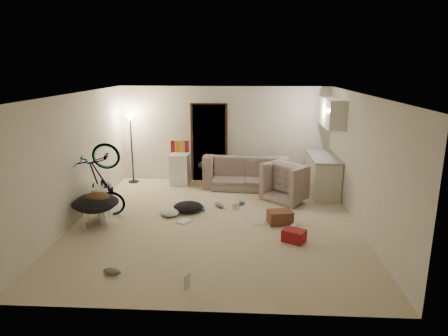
# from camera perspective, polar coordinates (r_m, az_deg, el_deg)

# --- Properties ---
(floor) EXTENTS (5.50, 6.00, 0.02)m
(floor) POSITION_cam_1_polar(r_m,az_deg,el_deg) (8.01, -1.14, -7.72)
(floor) COLOR beige
(floor) RESTS_ON ground
(ceiling) EXTENTS (5.50, 6.00, 0.02)m
(ceiling) POSITION_cam_1_polar(r_m,az_deg,el_deg) (7.44, -1.24, 10.57)
(ceiling) COLOR white
(ceiling) RESTS_ON wall_back
(wall_back) EXTENTS (5.50, 0.02, 2.50)m
(wall_back) POSITION_cam_1_polar(r_m,az_deg,el_deg) (10.57, 0.05, 4.84)
(wall_back) COLOR silver
(wall_back) RESTS_ON floor
(wall_front) EXTENTS (5.50, 0.02, 2.50)m
(wall_front) POSITION_cam_1_polar(r_m,az_deg,el_deg) (4.76, -3.94, -7.30)
(wall_front) COLOR silver
(wall_front) RESTS_ON floor
(wall_left) EXTENTS (0.02, 6.00, 2.50)m
(wall_left) POSITION_cam_1_polar(r_m,az_deg,el_deg) (8.30, -20.55, 1.25)
(wall_left) COLOR silver
(wall_left) RESTS_ON floor
(wall_right) EXTENTS (0.02, 6.00, 2.50)m
(wall_right) POSITION_cam_1_polar(r_m,az_deg,el_deg) (7.91, 19.17, 0.76)
(wall_right) COLOR silver
(wall_right) RESTS_ON floor
(doorway) EXTENTS (0.85, 0.10, 2.04)m
(doorway) POSITION_cam_1_polar(r_m,az_deg,el_deg) (10.60, -2.13, 3.60)
(doorway) COLOR black
(doorway) RESTS_ON floor
(door_trim) EXTENTS (0.97, 0.04, 2.10)m
(door_trim) POSITION_cam_1_polar(r_m,az_deg,el_deg) (10.57, -2.14, 3.56)
(door_trim) COLOR #311E11
(door_trim) RESTS_ON floor
(floor_lamp) EXTENTS (0.28, 0.28, 1.81)m
(floor_lamp) POSITION_cam_1_polar(r_m,az_deg,el_deg) (10.62, -13.15, 4.81)
(floor_lamp) COLOR black
(floor_lamp) RESTS_ON floor
(kitchen_counter) EXTENTS (0.60, 1.50, 0.88)m
(kitchen_counter) POSITION_cam_1_polar(r_m,az_deg,el_deg) (9.92, 13.88, -1.02)
(kitchen_counter) COLOR beige
(kitchen_counter) RESTS_ON floor
(counter_top) EXTENTS (0.64, 1.54, 0.04)m
(counter_top) POSITION_cam_1_polar(r_m,az_deg,el_deg) (9.81, 14.04, 1.57)
(counter_top) COLOR gray
(counter_top) RESTS_ON kitchen_counter
(kitchen_uppers) EXTENTS (0.38, 1.40, 0.65)m
(kitchen_uppers) POSITION_cam_1_polar(r_m,az_deg,el_deg) (9.67, 15.18, 7.63)
(kitchen_uppers) COLOR beige
(kitchen_uppers) RESTS_ON wall_right
(sofa) EXTENTS (2.17, 0.97, 0.62)m
(sofa) POSITION_cam_1_polar(r_m,az_deg,el_deg) (10.21, 3.16, -0.94)
(sofa) COLOR #3E453D
(sofa) RESTS_ON floor
(armchair) EXTENTS (1.31, 1.30, 0.64)m
(armchair) POSITION_cam_1_polar(r_m,az_deg,el_deg) (9.41, 9.84, -2.40)
(armchair) COLOR #3E453D
(armchair) RESTS_ON floor
(bicycle) EXTENTS (1.65, 0.84, 0.92)m
(bicycle) POSITION_cam_1_polar(r_m,az_deg,el_deg) (8.45, -16.89, -4.08)
(bicycle) COLOR black
(bicycle) RESTS_ON floor
(book_asset) EXTENTS (0.26, 0.23, 0.02)m
(book_asset) POSITION_cam_1_polar(r_m,az_deg,el_deg) (5.76, -5.64, -17.06)
(book_asset) COLOR maroon
(book_asset) RESTS_ON floor
(mini_fridge) EXTENTS (0.50, 0.50, 0.80)m
(mini_fridge) POSITION_cam_1_polar(r_m,az_deg,el_deg) (10.42, -6.30, -0.17)
(mini_fridge) COLOR white
(mini_fridge) RESTS_ON floor
(snack_box_0) EXTENTS (0.10, 0.07, 0.30)m
(snack_box_0) POSITION_cam_1_polar(r_m,az_deg,el_deg) (10.32, -7.32, 3.07)
(snack_box_0) COLOR maroon
(snack_box_0) RESTS_ON mini_fridge
(snack_box_1) EXTENTS (0.10, 0.07, 0.30)m
(snack_box_1) POSITION_cam_1_polar(r_m,az_deg,el_deg) (10.30, -6.67, 3.07)
(snack_box_1) COLOR orange
(snack_box_1) RESTS_ON mini_fridge
(snack_box_2) EXTENTS (0.10, 0.07, 0.30)m
(snack_box_2) POSITION_cam_1_polar(r_m,az_deg,el_deg) (10.28, -6.00, 3.07)
(snack_box_2) COLOR gold
(snack_box_2) RESTS_ON mini_fridge
(snack_box_3) EXTENTS (0.10, 0.08, 0.30)m
(snack_box_3) POSITION_cam_1_polar(r_m,az_deg,el_deg) (10.26, -5.34, 3.06)
(snack_box_3) COLOR maroon
(snack_box_3) RESTS_ON mini_fridge
(saucer_chair) EXTENTS (0.88, 0.88, 0.63)m
(saucer_chair) POSITION_cam_1_polar(r_m,az_deg,el_deg) (8.10, -17.84, -5.31)
(saucer_chair) COLOR silver
(saucer_chair) RESTS_ON floor
(hoodie) EXTENTS (0.50, 0.43, 0.22)m
(hoodie) POSITION_cam_1_polar(r_m,az_deg,el_deg) (7.99, -17.69, -4.09)
(hoodie) COLOR #483419
(hoodie) RESTS_ON saucer_chair
(sofa_drape) EXTENTS (0.57, 0.48, 0.28)m
(sofa_drape) POSITION_cam_1_polar(r_m,az_deg,el_deg) (10.20, -2.17, 0.39)
(sofa_drape) COLOR black
(sofa_drape) RESTS_ON sofa
(tv_box) EXTENTS (0.40, 1.12, 0.73)m
(tv_box) POSITION_cam_1_polar(r_m,az_deg,el_deg) (8.59, -16.56, -4.17)
(tv_box) COLOR silver
(tv_box) RESTS_ON floor
(drink_case_a) EXTENTS (0.52, 0.42, 0.26)m
(drink_case_a) POSITION_cam_1_polar(r_m,az_deg,el_deg) (7.94, 8.01, -6.98)
(drink_case_a) COLOR brown
(drink_case_a) RESTS_ON floor
(drink_case_b) EXTENTS (0.46, 0.43, 0.22)m
(drink_case_b) POSITION_cam_1_polar(r_m,az_deg,el_deg) (7.22, 9.97, -9.51)
(drink_case_b) COLOR maroon
(drink_case_b) RESTS_ON floor
(juicer) EXTENTS (0.16, 0.16, 0.23)m
(juicer) POSITION_cam_1_polar(r_m,az_deg,el_deg) (8.64, 1.68, -5.32)
(juicer) COLOR silver
(juicer) RESTS_ON floor
(newspaper) EXTENTS (0.61, 0.69, 0.01)m
(newspaper) POSITION_cam_1_polar(r_m,az_deg,el_deg) (8.15, 4.94, -7.29)
(newspaper) COLOR beige
(newspaper) RESTS_ON floor
(book_blue) EXTENTS (0.23, 0.29, 0.03)m
(book_blue) POSITION_cam_1_polar(r_m,az_deg,el_deg) (8.68, -3.46, -5.80)
(book_blue) COLOR #2D53A5
(book_blue) RESTS_ON floor
(book_white) EXTENTS (0.31, 0.33, 0.02)m
(book_white) POSITION_cam_1_polar(r_m,az_deg,el_deg) (8.02, -5.78, -7.59)
(book_white) COLOR silver
(book_white) RESTS_ON floor
(shoe_0) EXTENTS (0.27, 0.15, 0.09)m
(shoe_0) POSITION_cam_1_polar(r_m,az_deg,el_deg) (8.90, 2.21, -5.03)
(shoe_0) COLOR #2D53A5
(shoe_0) RESTS_ON floor
(shoe_1) EXTENTS (0.28, 0.31, 0.11)m
(shoe_1) POSITION_cam_1_polar(r_m,az_deg,el_deg) (8.74, -0.66, -5.33)
(shoe_1) COLOR slate
(shoe_1) RESTS_ON floor
(shoe_3) EXTENTS (0.29, 0.15, 0.10)m
(shoe_3) POSITION_cam_1_polar(r_m,az_deg,el_deg) (6.33, -15.69, -14.02)
(shoe_3) COLOR slate
(shoe_3) RESTS_ON floor
(shoe_4) EXTENTS (0.26, 0.28, 0.10)m
(shoe_4) POSITION_cam_1_polar(r_m,az_deg,el_deg) (7.79, 10.01, -8.13)
(shoe_4) COLOR white
(shoe_4) RESTS_ON floor
(clothes_lump_a) EXTENTS (0.64, 0.56, 0.20)m
(clothes_lump_a) POSITION_cam_1_polar(r_m,az_deg,el_deg) (8.54, -5.12, -5.55)
(clothes_lump_a) COLOR black
(clothes_lump_a) RESTS_ON floor
(clothes_lump_c) EXTENTS (0.57, 0.57, 0.13)m
(clothes_lump_c) POSITION_cam_1_polar(r_m,az_deg,el_deg) (8.38, -7.81, -6.29)
(clothes_lump_c) COLOR silver
(clothes_lump_c) RESTS_ON floor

